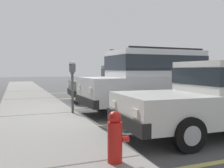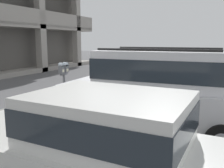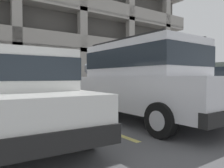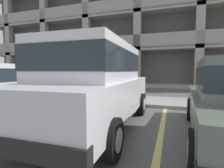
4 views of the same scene
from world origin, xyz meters
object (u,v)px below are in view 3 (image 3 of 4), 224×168
(red_sedan, at_px, (16,93))
(parking_meter_near, at_px, (90,74))
(dark_hatchback, at_px, (214,86))
(silver_suv, at_px, (142,78))

(red_sedan, distance_m, parking_meter_near, 3.99)
(red_sedan, bearing_deg, parking_meter_near, 43.92)
(parking_meter_near, bearing_deg, dark_hatchback, -44.21)
(red_sedan, height_order, dark_hatchback, same)
(parking_meter_near, bearing_deg, red_sedan, -138.52)
(silver_suv, height_order, red_sedan, silver_suv)
(red_sedan, xyz_separation_m, parking_meter_near, (2.98, 2.63, 0.40))
(silver_suv, distance_m, parking_meter_near, 2.73)
(red_sedan, xyz_separation_m, dark_hatchback, (5.99, -0.30, 0.00))
(silver_suv, bearing_deg, red_sedan, 177.07)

